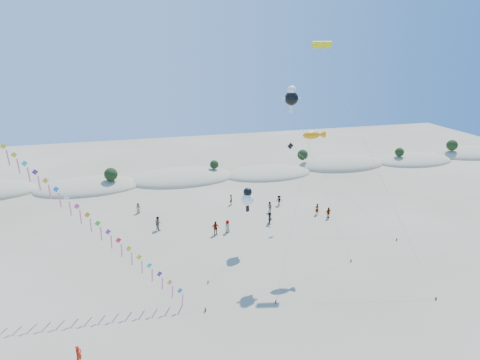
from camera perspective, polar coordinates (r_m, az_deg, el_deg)
name	(u,v)px	position (r m, az deg, el deg)	size (l,w,h in m)	color
dune_ridge	(188,178)	(73.03, -7.41, 0.27)	(145.30, 11.49, 5.57)	tan
kite_train	(79,209)	(39.10, -21.96, -3.82)	(19.50, 10.28, 17.30)	#3F2D1E
fish_kite	(314,135)	(43.92, 10.45, 6.24)	(8.32, 9.21, 14.34)	#3F2D1E
cartoon_kite_low	(248,198)	(46.45, 1.08, -2.54)	(6.84, 7.42, 7.48)	#3F2D1E
cartoon_kite_high	(292,97)	(43.53, 7.36, 11.60)	(6.97, 5.79, 19.03)	#3F2D1E
parafoil_kite	(325,51)	(45.99, 11.94, 17.50)	(7.40, 15.55, 23.45)	#3F2D1E
dark_kite	(320,172)	(53.12, 11.31, 1.10)	(11.07, 10.27, 10.82)	#3F2D1E
flyer_foreground	(79,355)	(35.44, -21.96, -22.03)	(0.57, 0.37, 1.56)	red
beachgoers	(239,215)	(55.40, -0.07, -4.95)	(26.56, 10.27, 1.87)	slate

